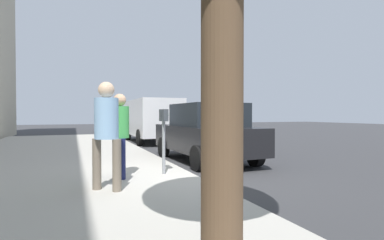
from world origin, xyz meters
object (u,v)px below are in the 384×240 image
(pedestrian_at_meter, at_px, (120,129))
(pedestrian_bystander, at_px, (106,126))
(parked_sedan_near, at_px, (206,132))
(parked_van_far, at_px, (151,118))
(parking_meter, at_px, (164,127))

(pedestrian_at_meter, distance_m, pedestrian_bystander, 1.04)
(pedestrian_bystander, bearing_deg, parked_sedan_near, -5.09)
(parked_sedan_near, relative_size, parked_van_far, 0.85)
(pedestrian_bystander, distance_m, parked_van_far, 10.55)
(pedestrian_bystander, relative_size, parked_van_far, 0.36)
(pedestrian_at_meter, distance_m, parked_sedan_near, 3.64)
(parking_meter, relative_size, pedestrian_at_meter, 0.82)
(pedestrian_bystander, xyz_separation_m, parked_van_far, (10.03, -3.26, -0.00))
(parked_sedan_near, bearing_deg, parked_van_far, 0.01)
(parking_meter, height_order, parked_sedan_near, parked_sedan_near)
(pedestrian_bystander, xyz_separation_m, parked_sedan_near, (3.15, -3.26, -0.36))
(parking_meter, relative_size, pedestrian_bystander, 0.76)
(pedestrian_bystander, bearing_deg, parked_van_far, 22.93)
(parking_meter, height_order, pedestrian_at_meter, pedestrian_at_meter)
(parking_meter, distance_m, parked_sedan_near, 2.91)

